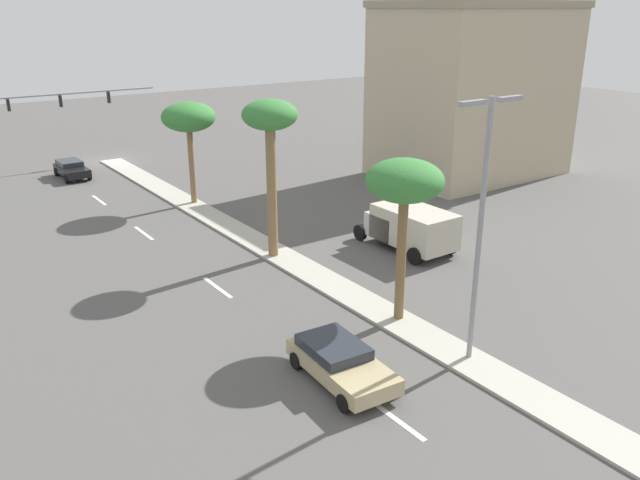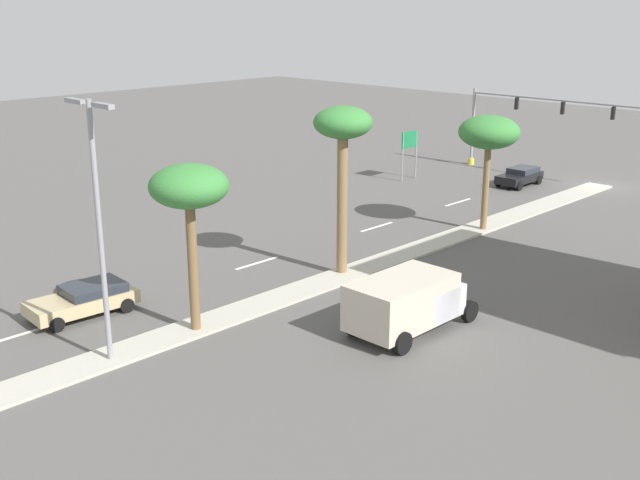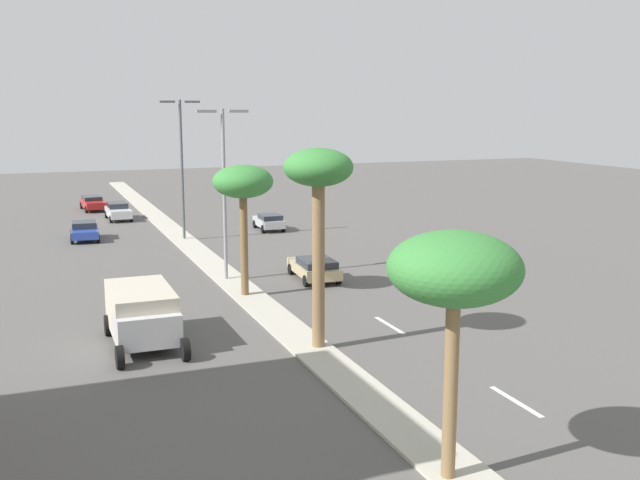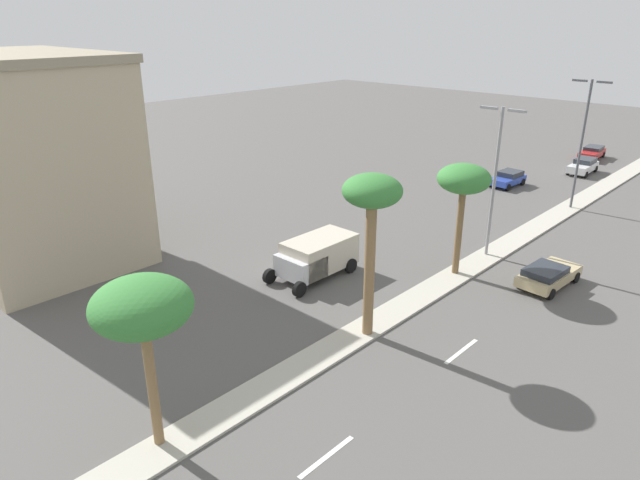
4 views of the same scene
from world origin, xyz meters
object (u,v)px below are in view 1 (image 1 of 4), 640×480
at_px(sedan_tan_front, 340,362).
at_px(street_lamp_rear, 482,213).
at_px(palm_tree_left, 189,118).
at_px(commercial_building, 472,90).
at_px(palm_tree_front, 270,125).
at_px(palm_tree_far, 405,185).
at_px(box_truck, 409,226).
at_px(traffic_signal_gantry, 15,120).
at_px(sedan_black_right, 71,169).

bearing_deg(sedan_tan_front, street_lamp_rear, 160.73).
bearing_deg(street_lamp_rear, palm_tree_left, -90.46).
relative_size(commercial_building, palm_tree_left, 2.08).
bearing_deg(palm_tree_front, palm_tree_left, -93.67).
distance_m(palm_tree_left, palm_tree_far, 20.51).
distance_m(commercial_building, palm_tree_front, 22.95).
xyz_separation_m(palm_tree_far, box_truck, (-6.07, -6.05, -4.58)).
xyz_separation_m(commercial_building, box_truck, (15.32, 9.97, -5.11)).
height_order(traffic_signal_gantry, palm_tree_left, palm_tree_left).
height_order(palm_tree_far, street_lamp_rear, street_lamp_rear).
distance_m(sedan_tan_front, sedan_black_right, 34.60).
bearing_deg(street_lamp_rear, traffic_signal_gantry, -79.88).
xyz_separation_m(traffic_signal_gantry, sedan_black_right, (-2.71, 3.92, -3.42)).
bearing_deg(traffic_signal_gantry, commercial_building, 144.66).
relative_size(sedan_black_right, box_truck, 0.70).
height_order(palm_tree_front, sedan_black_right, palm_tree_front).
bearing_deg(commercial_building, traffic_signal_gantry, -35.34).
distance_m(traffic_signal_gantry, palm_tree_front, 28.00).
height_order(street_lamp_rear, sedan_black_right, street_lamp_rear).
height_order(traffic_signal_gantry, palm_tree_far, palm_tree_far).
bearing_deg(sedan_black_right, sedan_tan_front, 89.49).
bearing_deg(commercial_building, box_truck, 33.05).
bearing_deg(street_lamp_rear, commercial_building, -137.01).
relative_size(commercial_building, sedan_tan_front, 2.98).
height_order(traffic_signal_gantry, sedan_tan_front, traffic_signal_gantry).
bearing_deg(palm_tree_front, sedan_tan_front, 69.70).
bearing_deg(palm_tree_left, palm_tree_front, 86.33).
relative_size(commercial_building, sedan_black_right, 3.43).
relative_size(street_lamp_rear, sedan_tan_front, 2.08).
bearing_deg(box_truck, palm_tree_far, 44.90).
xyz_separation_m(palm_tree_left, sedan_tan_front, (4.97, 22.76, -4.97)).
height_order(traffic_signal_gantry, street_lamp_rear, street_lamp_rear).
relative_size(sedan_tan_front, sedan_black_right, 1.15).
bearing_deg(street_lamp_rear, sedan_tan_front, -19.27).
relative_size(street_lamp_rear, sedan_black_right, 2.39).
height_order(commercial_building, palm_tree_left, commercial_building).
height_order(traffic_signal_gantry, commercial_building, commercial_building).
xyz_separation_m(commercial_building, sedan_black_right, (25.85, -16.33, -5.70)).
distance_m(street_lamp_rear, box_truck, 12.49).
bearing_deg(palm_tree_front, palm_tree_far, 93.26).
xyz_separation_m(palm_tree_front, box_truck, (-6.60, 3.16, -5.63)).
bearing_deg(palm_tree_left, sedan_tan_front, 77.69).
xyz_separation_m(traffic_signal_gantry, commercial_building, (-28.56, 20.25, 2.28)).
relative_size(palm_tree_left, street_lamp_rear, 0.69).
xyz_separation_m(palm_tree_left, sedan_black_right, (4.66, -11.84, -4.98)).
bearing_deg(palm_tree_far, street_lamp_rear, 90.06).
height_order(palm_tree_far, sedan_tan_front, palm_tree_far).
xyz_separation_m(traffic_signal_gantry, palm_tree_left, (-7.37, 15.76, 1.56)).
relative_size(palm_tree_front, sedan_tan_front, 1.76).
relative_size(palm_tree_front, street_lamp_rear, 0.84).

